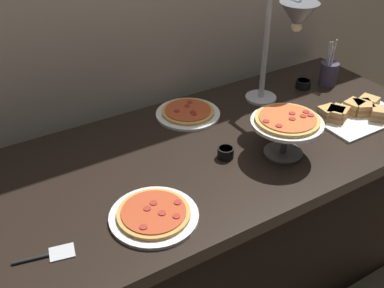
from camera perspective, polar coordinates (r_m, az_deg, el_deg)
The scene contains 11 objects.
ground_plane at distance 2.27m, azimuth 2.82°, elevation -16.33°, with size 8.00×8.00×0.00m, color brown.
buffet_table at distance 1.99m, azimuth 3.12°, elevation -9.17°, with size 1.90×0.84×0.76m.
heat_lamp at distance 1.87m, azimuth 12.21°, elevation 14.08°, with size 0.15×0.31×0.49m.
pizza_plate_front at distance 1.95m, azimuth -0.51°, elevation 3.91°, with size 0.27×0.27×0.03m.
pizza_plate_center at distance 1.43m, azimuth -4.77°, elevation -8.76°, with size 0.28×0.28×0.03m.
pizza_plate_raised_stand at distance 1.68m, azimuth 11.70°, elevation 2.38°, with size 0.26×0.26×0.16m.
sandwich_platter at distance 2.04m, azimuth 19.57°, elevation 3.71°, with size 0.38×0.23×0.06m.
sauce_cup_near at distance 2.24m, azimuth 13.66°, elevation 7.30°, with size 0.07×0.07×0.04m.
sauce_cup_far at distance 1.68m, azimuth 4.21°, elevation -1.04°, with size 0.06×0.06×0.04m.
utensil_holder at distance 2.28m, azimuth 16.63°, elevation 8.45°, with size 0.08×0.08×0.23m.
serving_spatula at distance 1.39m, azimuth -17.57°, elevation -13.10°, with size 0.17×0.07×0.01m.
Camera 1 is at (-0.86, -1.19, 1.74)m, focal length 42.88 mm.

